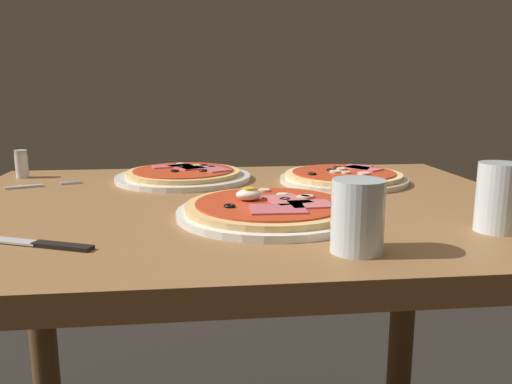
{
  "coord_description": "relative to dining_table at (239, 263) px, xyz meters",
  "views": [
    {
      "loc": [
        -0.07,
        -0.96,
        0.99
      ],
      "look_at": [
        0.03,
        -0.06,
        0.8
      ],
      "focal_mm": 36.19,
      "sensor_mm": 36.0,
      "label": 1
    }
  ],
  "objects": [
    {
      "name": "pizza_foreground",
      "position": [
        0.04,
        -0.12,
        0.14
      ],
      "size": [
        0.32,
        0.32,
        0.05
      ],
      "color": "white",
      "rests_on": "dining_table"
    },
    {
      "name": "dining_table",
      "position": [
        0.0,
        0.0,
        0.0
      ],
      "size": [
        1.12,
        0.85,
        0.77
      ],
      "color": "olive",
      "rests_on": "ground"
    },
    {
      "name": "knife",
      "position": [
        -0.3,
        -0.25,
        0.13
      ],
      "size": [
        0.19,
        0.09,
        0.01
      ],
      "color": "silver",
      "rests_on": "dining_table"
    },
    {
      "name": "water_glass_far",
      "position": [
        0.37,
        -0.25,
        0.17
      ],
      "size": [
        0.07,
        0.07,
        0.1
      ],
      "color": "silver",
      "rests_on": "dining_table"
    },
    {
      "name": "water_glass_near",
      "position": [
        0.13,
        -0.32,
        0.17
      ],
      "size": [
        0.07,
        0.07,
        0.1
      ],
      "color": "silver",
      "rests_on": "dining_table"
    },
    {
      "name": "salt_shaker",
      "position": [
        -0.5,
        0.32,
        0.16
      ],
      "size": [
        0.03,
        0.03,
        0.07
      ],
      "color": "white",
      "rests_on": "dining_table"
    },
    {
      "name": "pizza_across_left",
      "position": [
        -0.11,
        0.24,
        0.14
      ],
      "size": [
        0.32,
        0.32,
        0.03
      ],
      "color": "white",
      "rests_on": "dining_table"
    },
    {
      "name": "pizza_across_right",
      "position": [
        0.25,
        0.17,
        0.14
      ],
      "size": [
        0.29,
        0.29,
        0.03
      ],
      "color": "silver",
      "rests_on": "dining_table"
    },
    {
      "name": "fork",
      "position": [
        -0.43,
        0.19,
        0.13
      ],
      "size": [
        0.15,
        0.07,
        0.0
      ],
      "color": "silver",
      "rests_on": "dining_table"
    }
  ]
}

